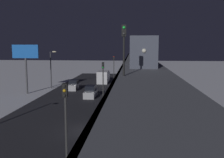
% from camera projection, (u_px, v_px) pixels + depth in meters
% --- Properties ---
extents(ground_plane, '(240.00, 240.00, 0.00)m').
position_uv_depth(ground_plane, '(87.00, 130.00, 26.40)').
color(ground_plane, white).
extents(avenue_asphalt, '(11.00, 106.16, 0.01)m').
position_uv_depth(avenue_asphalt, '(34.00, 129.00, 26.87)').
color(avenue_asphalt, '#28282D').
rests_on(avenue_asphalt, ground_plane).
extents(elevated_railway, '(5.00, 106.16, 6.39)m').
position_uv_depth(elevated_railway, '(143.00, 79.00, 25.19)').
color(elevated_railway, slate).
rests_on(elevated_railway, ground_plane).
extents(subway_train, '(2.94, 74.07, 3.40)m').
position_uv_depth(subway_train, '(138.00, 48.00, 62.18)').
color(subway_train, '#4C5160').
rests_on(subway_train, elevated_railway).
extents(rail_signal, '(0.36, 0.41, 4.00)m').
position_uv_depth(rail_signal, '(124.00, 41.00, 19.77)').
color(rail_signal, black).
rests_on(rail_signal, elevated_railway).
extents(sedan_silver, '(1.91, 4.49, 1.97)m').
position_uv_depth(sedan_silver, '(74.00, 86.00, 50.77)').
color(sedan_silver, '#B2B2B7').
rests_on(sedan_silver, ground_plane).
extents(sedan_silver_3, '(1.80, 4.51, 1.97)m').
position_uv_depth(sedan_silver_3, '(91.00, 92.00, 43.42)').
color(sedan_silver_3, '#B2B2B7').
rests_on(sedan_silver_3, ground_plane).
extents(box_truck, '(2.40, 7.40, 2.80)m').
position_uv_depth(box_truck, '(104.00, 77.00, 60.43)').
color(box_truck, silver).
rests_on(box_truck, ground_plane).
extents(traffic_light_near, '(0.32, 0.44, 6.40)m').
position_uv_depth(traffic_light_near, '(66.00, 117.00, 16.45)').
color(traffic_light_near, '#2D2D2D').
rests_on(traffic_light_near, ground_plane).
extents(traffic_light_mid, '(0.32, 0.44, 6.40)m').
position_uv_depth(traffic_light_mid, '(103.00, 77.00, 36.60)').
color(traffic_light_mid, '#2D2D2D').
rests_on(traffic_light_mid, ground_plane).
extents(traffic_light_far, '(0.32, 0.44, 6.40)m').
position_uv_depth(traffic_light_far, '(114.00, 66.00, 56.75)').
color(traffic_light_far, '#2D2D2D').
rests_on(traffic_light_far, ground_plane).
extents(commercial_billboard, '(4.80, 0.36, 8.90)m').
position_uv_depth(commercial_billboard, '(26.00, 56.00, 45.54)').
color(commercial_billboard, '#4C4C51').
rests_on(commercial_billboard, ground_plane).
extents(street_lamp_far, '(1.35, 0.44, 7.65)m').
position_uv_depth(street_lamp_far, '(52.00, 65.00, 51.43)').
color(street_lamp_far, '#38383D').
rests_on(street_lamp_far, ground_plane).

